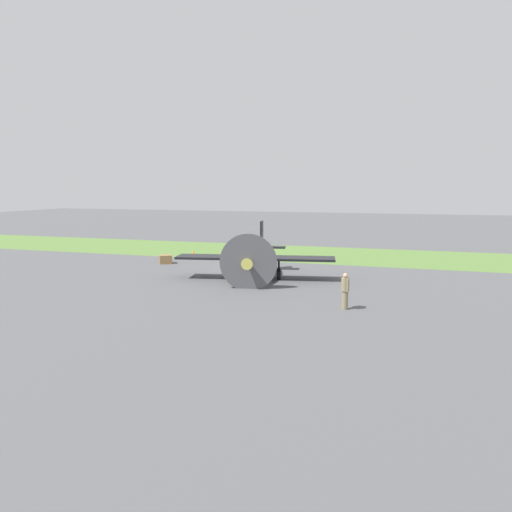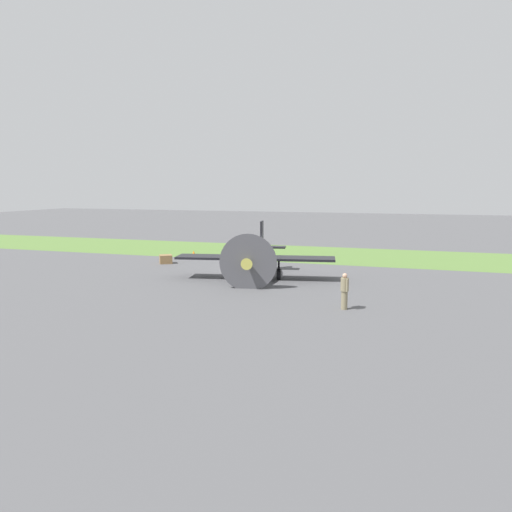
# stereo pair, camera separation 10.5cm
# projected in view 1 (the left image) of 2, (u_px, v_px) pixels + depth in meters

# --- Properties ---
(ground_plane) EXTENTS (160.00, 160.00, 0.00)m
(ground_plane) POSITION_uv_depth(u_px,v_px,m) (248.00, 271.00, 35.10)
(ground_plane) COLOR #515154
(grass_verge) EXTENTS (120.00, 11.00, 0.01)m
(grass_verge) POSITION_uv_depth(u_px,v_px,m) (287.00, 253.00, 44.72)
(grass_verge) COLOR #567A38
(grass_verge) RESTS_ON ground
(airplane_lead) EXTENTS (10.03, 8.01, 3.55)m
(airplane_lead) POSITION_uv_depth(u_px,v_px,m) (256.00, 255.00, 32.26)
(airplane_lead) COLOR black
(airplane_lead) RESTS_ON ground
(ground_crew_chief) EXTENTS (0.40, 0.54, 1.73)m
(ground_crew_chief) POSITION_uv_depth(u_px,v_px,m) (345.00, 290.00, 24.13)
(ground_crew_chief) COLOR #847A5B
(ground_crew_chief) RESTS_ON ground
(ground_crew_mechanic) EXTENTS (0.61, 0.38, 1.73)m
(ground_crew_mechanic) POSITION_uv_depth(u_px,v_px,m) (257.00, 249.00, 39.79)
(ground_crew_mechanic) COLOR #9E998E
(ground_crew_mechanic) RESTS_ON ground
(supply_crate) EXTENTS (1.25, 1.25, 0.64)m
(supply_crate) POSITION_uv_depth(u_px,v_px,m) (166.00, 259.00, 38.62)
(supply_crate) COLOR olive
(supply_crate) RESTS_ON ground
(runway_marker_cone) EXTENTS (0.36, 0.36, 0.44)m
(runway_marker_cone) POSITION_uv_depth(u_px,v_px,m) (193.00, 253.00, 42.80)
(runway_marker_cone) COLOR orange
(runway_marker_cone) RESTS_ON ground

